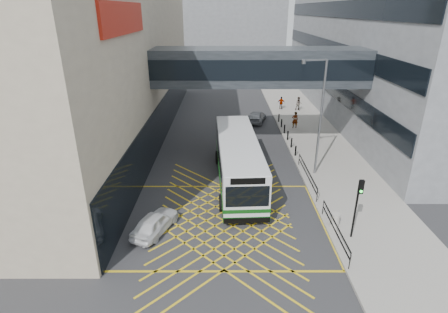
{
  "coord_description": "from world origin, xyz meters",
  "views": [
    {
      "loc": [
        -0.01,
        -18.21,
        11.98
      ],
      "look_at": [
        0.0,
        4.0,
        2.6
      ],
      "focal_mm": 28.0,
      "sensor_mm": 36.0,
      "label": 1
    }
  ],
  "objects_px": {
    "pedestrian_a": "(295,120)",
    "traffic_light": "(358,201)",
    "car_white": "(155,222)",
    "pedestrian_b": "(299,104)",
    "car_dark": "(235,123)",
    "pedestrian_c": "(281,103)",
    "street_lamp": "(319,112)",
    "car_silver": "(257,116)",
    "bus": "(238,159)",
    "litter_bin": "(335,220)"
  },
  "relations": [
    {
      "from": "litter_bin",
      "to": "traffic_light",
      "type": "bearing_deg",
      "value": -59.82
    },
    {
      "from": "pedestrian_c",
      "to": "car_dark",
      "type": "bearing_deg",
      "value": 71.17
    },
    {
      "from": "car_dark",
      "to": "street_lamp",
      "type": "bearing_deg",
      "value": 125.76
    },
    {
      "from": "bus",
      "to": "car_silver",
      "type": "relative_size",
      "value": 2.96
    },
    {
      "from": "street_lamp",
      "to": "litter_bin",
      "type": "height_order",
      "value": "street_lamp"
    },
    {
      "from": "bus",
      "to": "litter_bin",
      "type": "relative_size",
      "value": 14.29
    },
    {
      "from": "car_dark",
      "to": "car_silver",
      "type": "xyz_separation_m",
      "value": [
        2.61,
        2.9,
        -0.11
      ]
    },
    {
      "from": "car_white",
      "to": "litter_bin",
      "type": "xyz_separation_m",
      "value": [
        10.53,
        0.27,
        -0.03
      ]
    },
    {
      "from": "street_lamp",
      "to": "pedestrian_b",
      "type": "height_order",
      "value": "street_lamp"
    },
    {
      "from": "pedestrian_a",
      "to": "pedestrian_b",
      "type": "height_order",
      "value": "pedestrian_a"
    },
    {
      "from": "car_white",
      "to": "pedestrian_b",
      "type": "bearing_deg",
      "value": -95.7
    },
    {
      "from": "street_lamp",
      "to": "bus",
      "type": "bearing_deg",
      "value": 176.98
    },
    {
      "from": "car_silver",
      "to": "street_lamp",
      "type": "height_order",
      "value": "street_lamp"
    },
    {
      "from": "car_dark",
      "to": "pedestrian_a",
      "type": "distance_m",
      "value": 6.46
    },
    {
      "from": "car_silver",
      "to": "bus",
      "type": "bearing_deg",
      "value": 94.3
    },
    {
      "from": "litter_bin",
      "to": "pedestrian_b",
      "type": "distance_m",
      "value": 25.83
    },
    {
      "from": "car_white",
      "to": "car_silver",
      "type": "xyz_separation_m",
      "value": [
        7.8,
        21.54,
        0.03
      ]
    },
    {
      "from": "traffic_light",
      "to": "car_silver",
      "type": "bearing_deg",
      "value": 97.16
    },
    {
      "from": "bus",
      "to": "pedestrian_a",
      "type": "xyz_separation_m",
      "value": [
        6.61,
        12.41,
        -0.78
      ]
    },
    {
      "from": "car_white",
      "to": "street_lamp",
      "type": "height_order",
      "value": "street_lamp"
    },
    {
      "from": "car_dark",
      "to": "street_lamp",
      "type": "relative_size",
      "value": 0.55
    },
    {
      "from": "car_dark",
      "to": "car_silver",
      "type": "relative_size",
      "value": 1.16
    },
    {
      "from": "pedestrian_a",
      "to": "pedestrian_c",
      "type": "distance_m",
      "value": 7.73
    },
    {
      "from": "pedestrian_b",
      "to": "car_silver",
      "type": "bearing_deg",
      "value": -145.22
    },
    {
      "from": "pedestrian_c",
      "to": "traffic_light",
      "type": "bearing_deg",
      "value": 108.65
    },
    {
      "from": "litter_bin",
      "to": "pedestrian_b",
      "type": "relative_size",
      "value": 0.51
    },
    {
      "from": "bus",
      "to": "car_white",
      "type": "relative_size",
      "value": 3.16
    },
    {
      "from": "car_white",
      "to": "car_silver",
      "type": "distance_m",
      "value": 22.91
    },
    {
      "from": "car_white",
      "to": "street_lamp",
      "type": "relative_size",
      "value": 0.45
    },
    {
      "from": "car_dark",
      "to": "pedestrian_c",
      "type": "xyz_separation_m",
      "value": [
        6.16,
        7.93,
        0.2
      ]
    },
    {
      "from": "pedestrian_a",
      "to": "car_white",
      "type": "bearing_deg",
      "value": 53.15
    },
    {
      "from": "pedestrian_b",
      "to": "car_white",
      "type": "bearing_deg",
      "value": -120.52
    },
    {
      "from": "litter_bin",
      "to": "pedestrian_b",
      "type": "xyz_separation_m",
      "value": [
        2.91,
        25.66,
        0.42
      ]
    },
    {
      "from": "pedestrian_b",
      "to": "traffic_light",
      "type": "bearing_deg",
      "value": -97.95
    },
    {
      "from": "bus",
      "to": "traffic_light",
      "type": "xyz_separation_m",
      "value": [
        6.15,
        -7.3,
        0.71
      ]
    },
    {
      "from": "pedestrian_b",
      "to": "pedestrian_c",
      "type": "xyz_separation_m",
      "value": [
        -2.09,
        0.64,
        -0.05
      ]
    },
    {
      "from": "traffic_light",
      "to": "litter_bin",
      "type": "height_order",
      "value": "traffic_light"
    },
    {
      "from": "car_white",
      "to": "pedestrian_b",
      "type": "xyz_separation_m",
      "value": [
        13.44,
        25.93,
        0.39
      ]
    },
    {
      "from": "traffic_light",
      "to": "litter_bin",
      "type": "distance_m",
      "value": 2.34
    },
    {
      "from": "car_white",
      "to": "car_silver",
      "type": "height_order",
      "value": "car_silver"
    },
    {
      "from": "litter_bin",
      "to": "pedestrian_a",
      "type": "distance_m",
      "value": 18.62
    },
    {
      "from": "car_dark",
      "to": "pedestrian_b",
      "type": "height_order",
      "value": "pedestrian_b"
    },
    {
      "from": "car_silver",
      "to": "pedestrian_b",
      "type": "bearing_deg",
      "value": -127.39
    },
    {
      "from": "pedestrian_b",
      "to": "street_lamp",
      "type": "bearing_deg",
      "value": -100.92
    },
    {
      "from": "bus",
      "to": "traffic_light",
      "type": "relative_size",
      "value": 3.36
    },
    {
      "from": "car_silver",
      "to": "traffic_light",
      "type": "distance_m",
      "value": 22.73
    },
    {
      "from": "bus",
      "to": "litter_bin",
      "type": "height_order",
      "value": "bus"
    },
    {
      "from": "car_dark",
      "to": "traffic_light",
      "type": "bearing_deg",
      "value": 115.57
    },
    {
      "from": "pedestrian_a",
      "to": "traffic_light",
      "type": "bearing_deg",
      "value": 83.5
    },
    {
      "from": "car_white",
      "to": "car_silver",
      "type": "relative_size",
      "value": 0.94
    }
  ]
}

